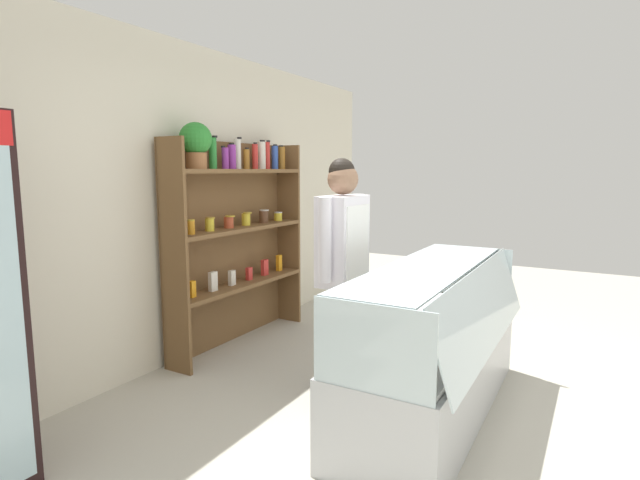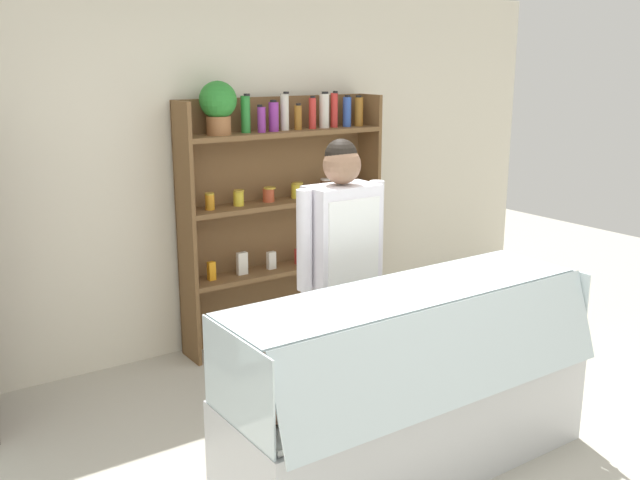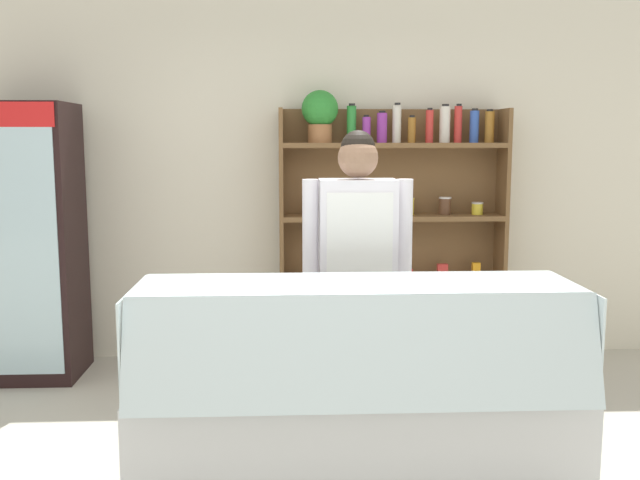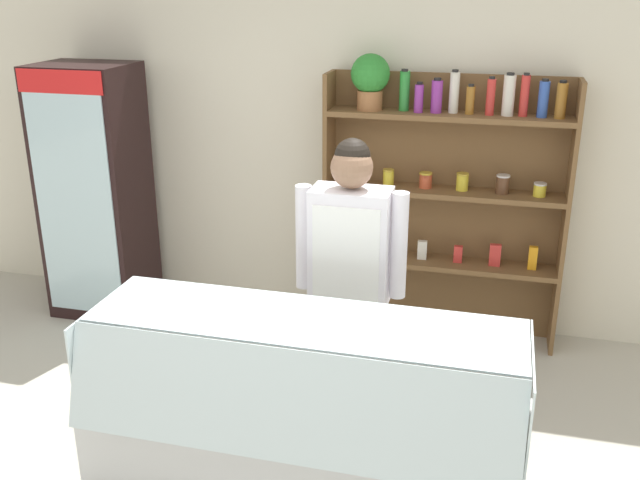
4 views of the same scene
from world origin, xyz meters
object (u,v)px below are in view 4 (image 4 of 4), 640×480
at_px(shelving_unit, 437,183).
at_px(deli_display_case, 302,450).
at_px(shop_clerk, 350,264).
at_px(drinks_fridge, 96,193).

relative_size(shelving_unit, deli_display_case, 0.98).
relative_size(shelving_unit, shop_clerk, 1.17).
bearing_deg(shop_clerk, drinks_fridge, 154.27).
xyz_separation_m(drinks_fridge, deli_display_case, (2.13, -1.79, -0.65)).
bearing_deg(drinks_fridge, shelving_unit, 5.82).
distance_m(drinks_fridge, deli_display_case, 2.86).
distance_m(shelving_unit, shop_clerk, 1.37).
bearing_deg(shop_clerk, deli_display_case, -95.89).
bearing_deg(deli_display_case, shelving_unit, 78.70).
bearing_deg(deli_display_case, shop_clerk, 84.11).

